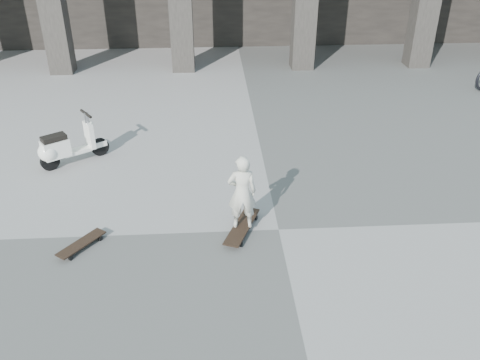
{
  "coord_description": "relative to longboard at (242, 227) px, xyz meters",
  "views": [
    {
      "loc": [
        -1.02,
        -6.57,
        4.66
      ],
      "look_at": [
        -0.59,
        0.49,
        0.65
      ],
      "focal_mm": 38.0,
      "sensor_mm": 36.0,
      "label": 1
    }
  ],
  "objects": [
    {
      "name": "ground",
      "position": [
        0.59,
        0.01,
        -0.09
      ],
      "size": [
        90.0,
        90.0,
        0.0
      ],
      "primitive_type": "plane",
      "color": "#525250",
      "rests_on": "ground"
    },
    {
      "name": "longboard",
      "position": [
        0.0,
        0.0,
        0.0
      ],
      "size": [
        0.65,
        1.1,
        0.11
      ],
      "rotation": [
        0.0,
        0.0,
        1.18
      ],
      "color": "black",
      "rests_on": "ground"
    },
    {
      "name": "skateboard_spare",
      "position": [
        -2.43,
        -0.28,
        -0.01
      ],
      "size": [
        0.66,
        0.78,
        0.1
      ],
      "rotation": [
        0.0,
        0.0,
        0.93
      ],
      "color": "black",
      "rests_on": "ground"
    },
    {
      "name": "child",
      "position": [
        0.0,
        -0.0,
        0.63
      ],
      "size": [
        0.45,
        0.3,
        1.22
      ],
      "primitive_type": "imported",
      "rotation": [
        0.0,
        0.0,
        3.15
      ],
      "color": "beige",
      "rests_on": "longboard"
    },
    {
      "name": "scooter",
      "position": [
        -3.32,
        2.43,
        0.3
      ],
      "size": [
        1.21,
        0.91,
        0.97
      ],
      "rotation": [
        0.0,
        0.0,
        0.6
      ],
      "color": "black",
      "rests_on": "ground"
    }
  ]
}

